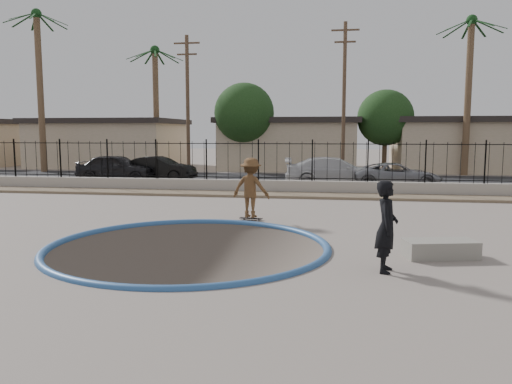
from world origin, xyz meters
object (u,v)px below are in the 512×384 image
object	(u,v)px
skater	(251,191)
car_b	(159,169)
car_d	(396,175)
skateboard	(251,218)
car_c	(335,172)
videographer	(387,227)
concrete_ledge	(440,249)
car_a	(117,168)

from	to	relation	value
skater	car_b	distance (m)	13.91
car_d	skateboard	bearing A→B (deg)	145.19
skater	car_b	bearing A→B (deg)	-45.34
skateboard	car_c	xyz separation A→B (m)	(2.64, 10.40, 0.73)
skater	videographer	xyz separation A→B (m)	(3.72, -5.50, -0.02)
skateboard	car_d	size ratio (longest dim) A/B	0.17
car_d	car_b	bearing A→B (deg)	78.04
videographer	car_d	xyz separation A→B (m)	(2.02, 15.90, -0.28)
skateboard	videographer	bearing A→B (deg)	-46.44
skater	skateboard	xyz separation A→B (m)	(0.00, 0.00, -0.91)
car_c	car_d	distance (m)	3.11
car_c	concrete_ledge	bearing A→B (deg)	-176.30
concrete_ledge	car_b	distance (m)	20.20
car_b	car_c	bearing A→B (deg)	-92.76
skater	concrete_ledge	xyz separation A→B (m)	(5.06, -4.11, -0.76)
skater	car_b	world-z (taller)	skater
skateboard	concrete_ledge	world-z (taller)	concrete_ledge
car_d	skater	bearing A→B (deg)	145.19
car_c	car_d	world-z (taller)	car_c
videographer	car_d	distance (m)	16.03
car_b	car_a	bearing A→B (deg)	110.87
car_d	car_a	bearing A→B (deg)	81.31
skateboard	car_c	bearing A→B (deg)	85.27
concrete_ledge	car_d	xyz separation A→B (m)	(0.68, 14.51, 0.46)
skateboard	car_d	distance (m)	11.89
videographer	concrete_ledge	size ratio (longest dim) A/B	1.17
car_c	car_a	bearing A→B (deg)	80.76
skater	concrete_ledge	bearing A→B (deg)	153.49
videographer	car_b	distance (m)	20.55
skateboard	car_c	world-z (taller)	car_c
skateboard	car_b	bearing A→B (deg)	131.56
car_a	skateboard	bearing A→B (deg)	-138.39
skateboard	concrete_ledge	bearing A→B (deg)	-29.62
skater	car_c	xyz separation A→B (m)	(2.64, 10.40, -0.17)
videographer	concrete_ledge	bearing A→B (deg)	-35.87
car_a	car_c	bearing A→B (deg)	-92.79
skateboard	videographer	xyz separation A→B (m)	(3.72, -5.50, 0.88)
videographer	car_a	distance (m)	21.36
concrete_ledge	car_c	world-z (taller)	car_c
videographer	car_c	world-z (taller)	videographer
concrete_ledge	car_b	size ratio (longest dim) A/B	0.38
car_a	car_b	world-z (taller)	car_a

